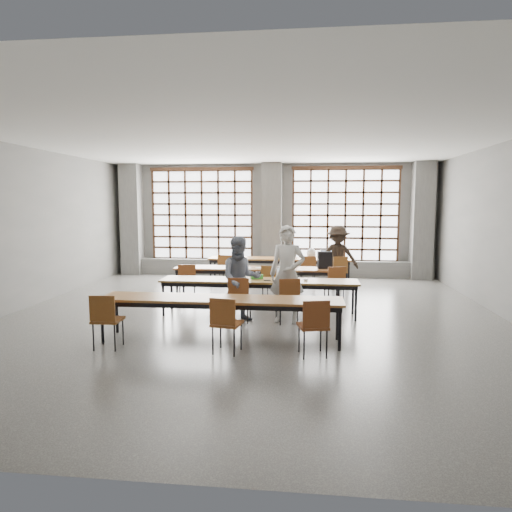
% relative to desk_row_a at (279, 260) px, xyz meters
% --- Properties ---
extents(floor, '(11.00, 11.00, 0.00)m').
position_rel_desk_row_a_xyz_m(floor, '(-0.31, -3.93, -0.66)').
color(floor, '#51524F').
rests_on(floor, ground).
extents(ceiling, '(11.00, 11.00, 0.00)m').
position_rel_desk_row_a_xyz_m(ceiling, '(-0.31, -3.93, 2.84)').
color(ceiling, silver).
rests_on(ceiling, floor).
extents(wall_back, '(10.00, 0.00, 10.00)m').
position_rel_desk_row_a_xyz_m(wall_back, '(-0.31, 1.57, 1.09)').
color(wall_back, '#5B5C59').
rests_on(wall_back, floor).
extents(wall_front, '(10.00, 0.00, 10.00)m').
position_rel_desk_row_a_xyz_m(wall_front, '(-0.31, -9.43, 1.09)').
color(wall_front, '#5B5C59').
rests_on(wall_front, floor).
extents(wall_left, '(0.00, 11.00, 11.00)m').
position_rel_desk_row_a_xyz_m(wall_left, '(-5.31, -3.93, 1.09)').
color(wall_left, '#5B5C59').
rests_on(wall_left, floor).
extents(column_left, '(0.60, 0.55, 3.50)m').
position_rel_desk_row_a_xyz_m(column_left, '(-4.81, 1.29, 1.09)').
color(column_left, '#545451').
rests_on(column_left, floor).
extents(column_mid, '(0.60, 0.55, 3.50)m').
position_rel_desk_row_a_xyz_m(column_mid, '(-0.31, 1.29, 1.09)').
color(column_mid, '#545451').
rests_on(column_mid, floor).
extents(column_right, '(0.60, 0.55, 3.50)m').
position_rel_desk_row_a_xyz_m(column_right, '(4.19, 1.29, 1.09)').
color(column_right, '#545451').
rests_on(column_right, floor).
extents(window_left, '(3.32, 0.12, 3.00)m').
position_rel_desk_row_a_xyz_m(window_left, '(-2.56, 1.49, 1.24)').
color(window_left, white).
rests_on(window_left, wall_back).
extents(window_right, '(3.32, 0.12, 3.00)m').
position_rel_desk_row_a_xyz_m(window_right, '(1.94, 1.49, 1.24)').
color(window_right, white).
rests_on(window_right, wall_back).
extents(sill_ledge, '(9.80, 0.35, 0.50)m').
position_rel_desk_row_a_xyz_m(sill_ledge, '(-0.31, 1.37, -0.41)').
color(sill_ledge, '#545451').
rests_on(sill_ledge, floor).
extents(desk_row_a, '(4.00, 0.70, 0.73)m').
position_rel_desk_row_a_xyz_m(desk_row_a, '(0.00, 0.00, 0.00)').
color(desk_row_a, brown).
rests_on(desk_row_a, floor).
extents(desk_row_b, '(4.00, 0.70, 0.73)m').
position_rel_desk_row_a_xyz_m(desk_row_b, '(-0.40, -1.98, 0.00)').
color(desk_row_b, brown).
rests_on(desk_row_b, floor).
extents(desk_row_c, '(4.00, 0.70, 0.73)m').
position_rel_desk_row_a_xyz_m(desk_row_c, '(-0.19, -3.71, 0.00)').
color(desk_row_c, brown).
rests_on(desk_row_c, floor).
extents(desk_row_d, '(4.00, 0.70, 0.73)m').
position_rel_desk_row_a_xyz_m(desk_row_d, '(-0.62, -5.56, 0.00)').
color(desk_row_d, brown).
rests_on(desk_row_d, floor).
extents(chair_back_left, '(0.48, 0.48, 0.88)m').
position_rel_desk_row_a_xyz_m(chair_back_left, '(-1.41, -0.63, -0.13)').
color(chair_back_left, brown).
rests_on(chair_back_left, floor).
extents(chair_back_mid, '(0.46, 0.47, 0.88)m').
position_rel_desk_row_a_xyz_m(chair_back_mid, '(0.81, -0.63, -0.13)').
color(chair_back_mid, brown).
rests_on(chair_back_mid, floor).
extents(chair_back_right, '(0.53, 0.53, 0.88)m').
position_rel_desk_row_a_xyz_m(chair_back_right, '(1.62, -0.63, -0.13)').
color(chair_back_right, brown).
rests_on(chair_back_right, floor).
extents(chair_mid_left, '(0.51, 0.52, 0.88)m').
position_rel_desk_row_a_xyz_m(chair_mid_left, '(-1.98, -2.61, -0.13)').
color(chair_mid_left, brown).
rests_on(chair_mid_left, floor).
extents(chair_mid_centre, '(0.51, 0.51, 0.88)m').
position_rel_desk_row_a_xyz_m(chair_mid_centre, '(-0.02, -2.61, -0.13)').
color(chair_mid_centre, brown).
rests_on(chair_mid_centre, floor).
extents(chair_mid_right, '(0.50, 0.50, 0.88)m').
position_rel_desk_row_a_xyz_m(chair_mid_right, '(1.41, -2.61, -0.13)').
color(chair_mid_right, brown).
rests_on(chair_mid_right, floor).
extents(chair_front_left, '(0.43, 0.44, 0.88)m').
position_rel_desk_row_a_xyz_m(chair_front_left, '(-0.49, -4.34, -0.13)').
color(chair_front_left, brown).
rests_on(chair_front_left, floor).
extents(chair_front_right, '(0.52, 0.52, 0.88)m').
position_rel_desk_row_a_xyz_m(chair_front_right, '(0.43, -4.33, -0.13)').
color(chair_front_right, brown).
rests_on(chair_front_right, floor).
extents(chair_near_left, '(0.43, 0.44, 0.88)m').
position_rel_desk_row_a_xyz_m(chair_near_left, '(-2.32, -6.19, -0.13)').
color(chair_near_left, '#672F14').
rests_on(chair_near_left, floor).
extents(chair_near_mid, '(0.48, 0.49, 0.88)m').
position_rel_desk_row_a_xyz_m(chair_near_mid, '(-0.43, -6.19, -0.13)').
color(chair_near_mid, brown).
rests_on(chair_near_mid, floor).
extents(chair_near_right, '(0.51, 0.51, 0.88)m').
position_rel_desk_row_a_xyz_m(chair_near_right, '(0.90, -6.19, -0.13)').
color(chair_near_right, brown).
rests_on(chair_near_right, floor).
extents(student_male, '(0.74, 0.54, 1.87)m').
position_rel_desk_row_a_xyz_m(student_male, '(0.41, -4.21, 0.27)').
color(student_male, silver).
rests_on(student_male, floor).
extents(student_female, '(0.94, 0.82, 1.65)m').
position_rel_desk_row_a_xyz_m(student_female, '(-0.49, -4.21, 0.16)').
color(student_female, '#19284B').
rests_on(student_female, floor).
extents(student_back, '(1.09, 0.64, 1.68)m').
position_rel_desk_row_a_xyz_m(student_back, '(1.60, -0.50, 0.18)').
color(student_back, black).
rests_on(student_back, floor).
extents(laptop_front, '(0.41, 0.36, 0.26)m').
position_rel_desk_row_a_xyz_m(laptop_front, '(0.35, -3.60, 0.13)').
color(laptop_front, '#B5B4B9').
rests_on(laptop_front, desk_row_c).
extents(laptop_back, '(0.38, 0.33, 0.26)m').
position_rel_desk_row_a_xyz_m(laptop_back, '(1.35, 0.11, 0.13)').
color(laptop_back, '#B5B5BA').
rests_on(laptop_back, desk_row_a).
extents(mouse, '(0.11, 0.08, 0.04)m').
position_rel_desk_row_a_xyz_m(mouse, '(0.76, -3.73, 0.08)').
color(mouse, white).
rests_on(mouse, desk_row_c).
extents(green_box, '(0.27, 0.16, 0.09)m').
position_rel_desk_row_a_xyz_m(green_box, '(-0.24, -3.63, 0.11)').
color(green_box, green).
rests_on(green_box, desk_row_c).
extents(phone, '(0.14, 0.09, 0.01)m').
position_rel_desk_row_a_xyz_m(phone, '(-0.01, -3.81, 0.07)').
color(phone, black).
rests_on(phone, desk_row_c).
extents(paper_sheet_a, '(0.30, 0.22, 0.00)m').
position_rel_desk_row_a_xyz_m(paper_sheet_a, '(-1.00, -1.93, 0.07)').
color(paper_sheet_a, white).
rests_on(paper_sheet_a, desk_row_b).
extents(paper_sheet_b, '(0.31, 0.23, 0.00)m').
position_rel_desk_row_a_xyz_m(paper_sheet_b, '(-0.70, -2.03, 0.07)').
color(paper_sheet_b, white).
rests_on(paper_sheet_b, desk_row_b).
extents(paper_sheet_c, '(0.32, 0.24, 0.00)m').
position_rel_desk_row_a_xyz_m(paper_sheet_c, '(-0.30, -1.98, 0.07)').
color(paper_sheet_c, silver).
rests_on(paper_sheet_c, desk_row_b).
extents(backpack, '(0.35, 0.24, 0.40)m').
position_rel_desk_row_a_xyz_m(backpack, '(1.20, -1.93, 0.27)').
color(backpack, black).
rests_on(backpack, desk_row_b).
extents(plastic_bag, '(0.28, 0.24, 0.29)m').
position_rel_desk_row_a_xyz_m(plastic_bag, '(0.90, 0.05, 0.21)').
color(plastic_bag, silver).
rests_on(plastic_bag, desk_row_a).
extents(red_pouch, '(0.22, 0.15, 0.06)m').
position_rel_desk_row_a_xyz_m(red_pouch, '(-2.32, -6.11, -0.16)').
color(red_pouch, '#AE151C').
rests_on(red_pouch, chair_near_left).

